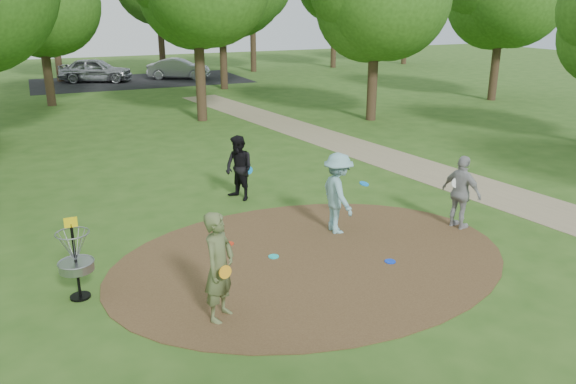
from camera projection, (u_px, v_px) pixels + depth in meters
name	position (u px, v px, depth m)	size (l,w,h in m)	color
ground	(312.00, 259.00, 11.57)	(100.00, 100.00, 0.00)	#2D5119
dirt_clearing	(312.00, 259.00, 11.57)	(8.40, 8.40, 0.02)	#47301C
footpath	(486.00, 190.00, 15.83)	(2.00, 40.00, 0.01)	#8C7A5B
parking_lot	(141.00, 81.00, 38.26)	(14.00, 8.00, 0.01)	black
player_observer_with_disc	(219.00, 267.00, 9.12)	(0.81, 0.81, 1.89)	#576239
player_throwing_with_disc	(338.00, 193.00, 12.68)	(1.21, 1.26, 1.87)	#7EB5BB
player_walking_with_disc	(239.00, 168.00, 14.86)	(0.93, 1.03, 1.74)	black
player_waiting_with_disc	(461.00, 193.00, 12.92)	(0.65, 1.09, 1.74)	#9C9C9F
disc_ground_cyan	(274.00, 256.00, 11.64)	(0.22, 0.22, 0.02)	#18C5C7
disc_ground_blue	(390.00, 261.00, 11.41)	(0.22, 0.22, 0.02)	#0D37E8
disc_ground_red	(229.00, 244.00, 12.26)	(0.22, 0.22, 0.02)	red
car_left	(96.00, 70.00, 37.38)	(1.88, 4.66, 1.59)	#96979D
car_right	(179.00, 69.00, 39.06)	(1.47, 4.22, 1.39)	#96969D
disc_golf_basket	(75.00, 253.00, 9.79)	(0.63, 0.63, 1.54)	black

